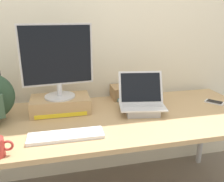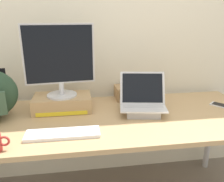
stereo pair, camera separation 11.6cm
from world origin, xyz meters
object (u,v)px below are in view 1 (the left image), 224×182
at_px(toner_box_yellow, 61,104).
at_px(desktop_monitor, 57,61).
at_px(external_keyboard, 66,135).
at_px(toner_box_cyan, 131,92).
at_px(open_laptop, 141,105).
at_px(cell_phone, 214,102).

height_order(toner_box_yellow, desktop_monitor, desktop_monitor).
distance_m(external_keyboard, toner_box_cyan, 0.79).
distance_m(desktop_monitor, toner_box_cyan, 0.68).
xyz_separation_m(open_laptop, cell_phone, (0.62, 0.04, -0.05)).
relative_size(open_laptop, toner_box_cyan, 1.08).
bearing_deg(toner_box_cyan, external_keyboard, -134.64).
relative_size(toner_box_yellow, toner_box_cyan, 1.26).
distance_m(toner_box_yellow, open_laptop, 0.57).
height_order(desktop_monitor, cell_phone, desktop_monitor).
distance_m(external_keyboard, cell_phone, 1.19).
bearing_deg(toner_box_cyan, desktop_monitor, -163.12).
relative_size(open_laptop, external_keyboard, 0.82).
bearing_deg(toner_box_cyan, toner_box_yellow, -163.23).
distance_m(desktop_monitor, external_keyboard, 0.52).
height_order(toner_box_yellow, cell_phone, toner_box_yellow).
distance_m(open_laptop, toner_box_cyan, 0.31).
xyz_separation_m(desktop_monitor, external_keyboard, (0.02, -0.39, -0.35)).
relative_size(toner_box_yellow, open_laptop, 1.17).
relative_size(desktop_monitor, cell_phone, 3.23).
bearing_deg(toner_box_yellow, open_laptop, -14.16).
xyz_separation_m(external_keyboard, cell_phone, (1.15, 0.29, -0.01)).
distance_m(open_laptop, cell_phone, 0.62).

